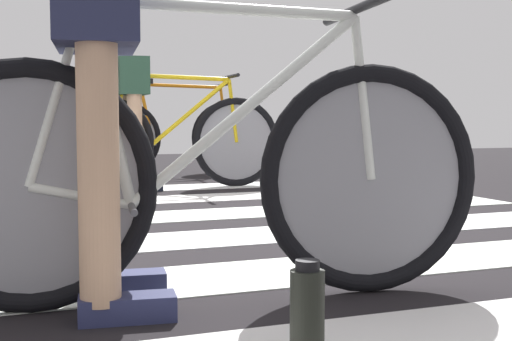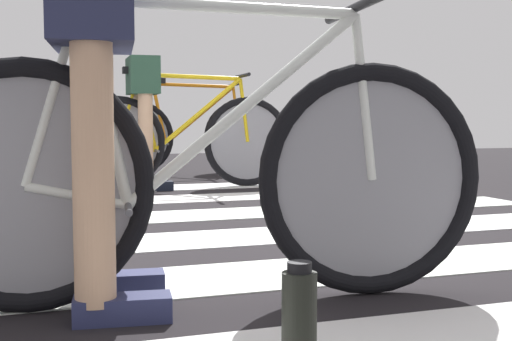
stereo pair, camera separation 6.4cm
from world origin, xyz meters
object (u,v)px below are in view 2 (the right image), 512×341
object	(u,v)px
cyclist_1_of_4	(95,77)
bicycle_4_of_4	(189,134)
water_bottle	(299,316)
bicycle_1_of_4	(206,173)
cyclist_3_of_4	(144,104)
traffic_cone	(428,163)
bicycle_3_of_4	(184,139)

from	to	relation	value
cyclist_1_of_4	bicycle_4_of_4	xyz separation A→B (m)	(1.35, 4.59, -0.28)
water_bottle	bicycle_1_of_4	bearing A→B (deg)	96.68
cyclist_3_of_4	traffic_cone	bearing A→B (deg)	-22.70
cyclist_3_of_4	water_bottle	distance (m)	3.89
bicycle_3_of_4	cyclist_3_of_4	size ratio (longest dim) A/B	1.72
bicycle_1_of_4	water_bottle	size ratio (longest dim) A/B	7.46
bicycle_3_of_4	bicycle_4_of_4	world-z (taller)	same
bicycle_1_of_4	bicycle_3_of_4	xyz separation A→B (m)	(0.68, 3.27, 0.00)
cyclist_3_of_4	traffic_cone	size ratio (longest dim) A/B	2.17
cyclist_1_of_4	bicycle_4_of_4	distance (m)	4.79
bicycle_3_of_4	water_bottle	distance (m)	3.88
bicycle_3_of_4	water_bottle	size ratio (longest dim) A/B	7.49
cyclist_3_of_4	bicycle_4_of_4	bearing A→B (deg)	66.43
cyclist_3_of_4	water_bottle	world-z (taller)	cyclist_3_of_4
bicycle_4_of_4	traffic_cone	xyz separation A→B (m)	(1.26, -2.27, -0.17)
cyclist_1_of_4	bicycle_4_of_4	world-z (taller)	cyclist_1_of_4
water_bottle	traffic_cone	distance (m)	3.68
bicycle_1_of_4	cyclist_3_of_4	world-z (taller)	cyclist_3_of_4
bicycle_1_of_4	bicycle_3_of_4	world-z (taller)	same
bicycle_1_of_4	bicycle_4_of_4	bearing A→B (deg)	84.69
bicycle_3_of_4	cyclist_3_of_4	xyz separation A→B (m)	(-0.31, 0.02, 0.27)
bicycle_1_of_4	bicycle_3_of_4	distance (m)	3.34
bicycle_3_of_4	bicycle_4_of_4	distance (m)	1.41
bicycle_1_of_4	water_bottle	distance (m)	0.62
cyclist_3_of_4	bicycle_4_of_4	world-z (taller)	cyclist_3_of_4
bicycle_1_of_4	cyclist_1_of_4	bearing A→B (deg)	180.00
bicycle_3_of_4	bicycle_1_of_4	bearing A→B (deg)	-99.05
bicycle_1_of_4	cyclist_3_of_4	size ratio (longest dim) A/B	1.72
bicycle_4_of_4	traffic_cone	size ratio (longest dim) A/B	3.74
bicycle_3_of_4	cyclist_3_of_4	bearing A→B (deg)	-180.00
bicycle_4_of_4	water_bottle	xyz separation A→B (m)	(-0.98, -5.19, -0.28)
water_bottle	traffic_cone	size ratio (longest dim) A/B	0.50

